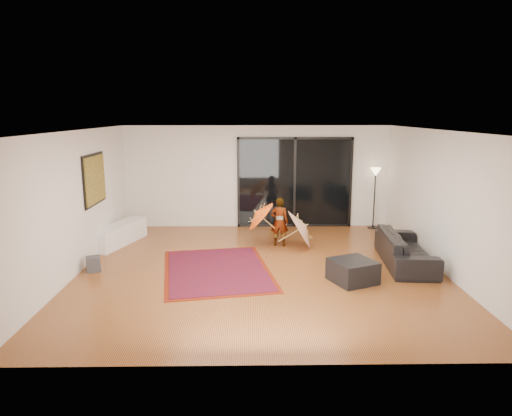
{
  "coord_description": "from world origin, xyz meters",
  "views": [
    {
      "loc": [
        -0.22,
        -8.55,
        3.02
      ],
      "look_at": [
        -0.08,
        0.63,
        1.1
      ],
      "focal_mm": 32.0,
      "sensor_mm": 36.0,
      "label": 1
    }
  ],
  "objects_px": {
    "ottoman": "(353,271)",
    "media_console": "(120,234)",
    "sofa": "(405,249)",
    "child": "(279,222)"
  },
  "relations": [
    {
      "from": "media_console",
      "to": "child",
      "type": "distance_m",
      "value": 3.75
    },
    {
      "from": "ottoman",
      "to": "media_console",
      "type": "bearing_deg",
      "value": 152.8
    },
    {
      "from": "sofa",
      "to": "ottoman",
      "type": "distance_m",
      "value": 1.63
    },
    {
      "from": "media_console",
      "to": "sofa",
      "type": "xyz_separation_m",
      "value": [
        6.2,
        -1.54,
        0.08
      ]
    },
    {
      "from": "sofa",
      "to": "child",
      "type": "distance_m",
      "value": 2.83
    },
    {
      "from": "ottoman",
      "to": "sofa",
      "type": "bearing_deg",
      "value": 37.42
    },
    {
      "from": "sofa",
      "to": "child",
      "type": "xyz_separation_m",
      "value": [
        -2.47,
        1.35,
        0.25
      ]
    },
    {
      "from": "media_console",
      "to": "child",
      "type": "bearing_deg",
      "value": 15.22
    },
    {
      "from": "media_console",
      "to": "sofa",
      "type": "relative_size",
      "value": 0.79
    },
    {
      "from": "sofa",
      "to": "child",
      "type": "height_order",
      "value": "child"
    }
  ]
}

